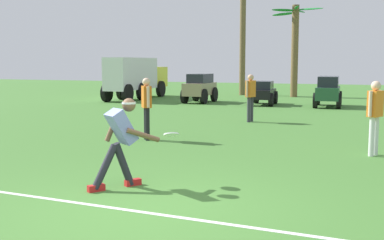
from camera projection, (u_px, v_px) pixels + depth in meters
ground_plane at (141, 210)px, 6.34m from camera, size 80.00×80.00×0.00m
field_line_paint at (138, 211)px, 6.26m from camera, size 26.30×1.31×0.01m
frisbee_thrower at (121, 137)px, 7.40m from camera, size 0.86×0.88×1.39m
frisbee_in_flight at (171, 134)px, 7.68m from camera, size 0.34×0.33×0.11m
teammate_near_sideline at (147, 103)px, 12.00m from camera, size 0.37×0.43×1.56m
teammate_midfield at (250, 93)px, 15.71m from camera, size 0.29×0.49×1.56m
teammate_deep at (375, 111)px, 9.95m from camera, size 0.33×0.47×1.56m
parked_car_slot_a at (200, 87)px, 23.58m from camera, size 1.16×2.35×1.40m
parked_car_slot_b at (264, 93)px, 22.23m from camera, size 1.24×2.26×1.10m
parked_car_slot_c at (328, 90)px, 21.26m from camera, size 1.25×2.44×1.34m
box_truck at (136, 76)px, 25.78m from camera, size 1.60×5.94×2.20m
palm_tree_far_left at (243, 23)px, 28.65m from camera, size 3.40×3.35×7.47m
palm_tree_left_of_centre at (295, 45)px, 27.13m from camera, size 3.19×2.92×5.16m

